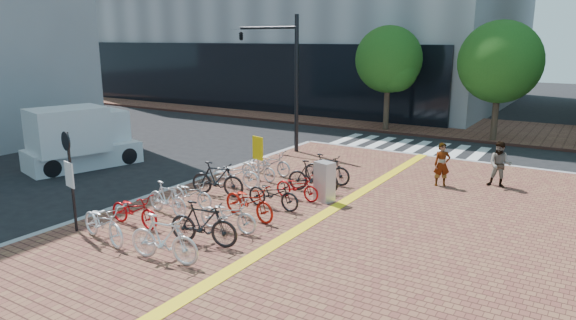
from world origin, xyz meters
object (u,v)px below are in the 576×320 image
Objects in this scene: utility_box at (324,182)px; bike_13 at (297,187)px; bike_3 at (191,193)px; bike_4 at (217,179)px; bike_5 at (235,173)px; bike_9 at (203,223)px; bike_12 at (273,194)px; bike_6 at (258,168)px; bike_15 at (327,169)px; yellow_sign at (258,153)px; bike_0 at (103,223)px; bike_7 at (271,163)px; box_truck at (80,138)px; bike_1 at (134,210)px; traffic_light_pole at (270,58)px; bike_10 at (228,215)px; bike_14 at (313,176)px; bike_2 at (167,198)px; pedestrian_b at (500,164)px; notice_sign at (69,169)px; bike_8 at (164,239)px; pedestrian_a at (442,165)px; bike_11 at (249,202)px.

bike_13 is at bearing -159.83° from utility_box.
utility_box is (3.31, 2.78, 0.21)m from bike_3.
bike_4 is 1.01× the size of bike_5.
bike_9 reaches higher than bike_12.
bike_15 is at bearing -63.24° from bike_6.
bike_0 is at bearing -95.97° from yellow_sign.
bike_7 reaches higher than bike_3.
bike_15 is at bearing -86.49° from bike_7.
utility_box is at bearing 4.64° from box_truck.
bike_1 is 0.29× the size of traffic_light_pole.
bike_3 is 3.21m from bike_9.
bike_15 is 7.71m from traffic_light_pole.
bike_1 is 2.75m from bike_10.
traffic_light_pole is at bearing 35.07° from bike_14.
bike_6 is 2.61m from bike_15.
yellow_sign is (0.87, 4.88, 0.84)m from bike_1.
utility_box is (0.89, -1.85, 0.11)m from bike_15.
bike_9 is at bearing 178.42° from bike_10.
yellow_sign is (-1.83, -0.73, 0.76)m from bike_14.
bike_4 is 7.94m from box_truck.
bike_7 is 2.15m from yellow_sign.
bike_14 is at bearing -25.50° from bike_2.
yellow_sign reaches higher than bike_14.
bike_3 is 0.88× the size of bike_9.
bike_14 is 6.76m from pedestrian_b.
bike_5 reaches higher than bike_13.
bike_10 is 0.64× the size of notice_sign.
bike_8 reaches higher than bike_6.
bike_10 is (2.52, 1.10, 0.01)m from bike_1.
traffic_light_pole reaches higher than bike_0.
bike_6 is 1.06× the size of pedestrian_a.
bike_3 is at bearing 118.51° from bike_12.
bike_4 is 2.38m from bike_6.
bike_1 is at bearing -27.22° from box_truck.
bike_5 is at bearing -1.14° from bike_1.
bike_5 is 3.38m from bike_11.
pedestrian_b reaches higher than bike_14.
bike_10 is 3.94m from utility_box.
bike_10 is 0.29× the size of traffic_light_pole.
yellow_sign is (-5.40, -3.86, 0.52)m from pedestrian_a.
bike_0 is 2.26m from bike_8.
notice_sign is (-3.74, -5.77, 1.35)m from bike_13.
notice_sign is (-1.31, 0.06, 1.26)m from bike_0.
bike_4 is at bearing -117.32° from yellow_sign.
yellow_sign is (-1.64, 1.49, 0.83)m from bike_12.
utility_box reaches higher than bike_7.
bike_9 is 0.40× the size of box_truck.
bike_8 is 0.40× the size of box_truck.
bike_9 is 1.18× the size of bike_13.
bike_1 is 6.03m from utility_box.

